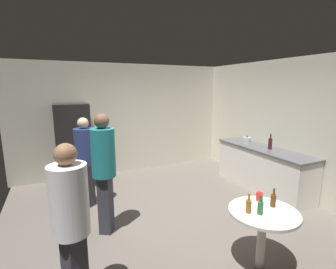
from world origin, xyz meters
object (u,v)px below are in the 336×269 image
object	(u,v)px
foreground_table	(263,219)
person_in_white_shirt	(71,218)
wine_bottle_on_counter	(270,143)
person_in_navy_shirt	(85,156)
beer_bottle_brown	(273,200)
beer_bottle_green	(260,207)
refrigerator	(73,145)
plastic_cup_red	(259,197)
person_in_teal_shirt	(104,165)
beer_bottle_amber	(249,206)
kettle	(247,140)

from	to	relation	value
foreground_table	person_in_white_shirt	size ratio (longest dim) A/B	0.48
wine_bottle_on_counter	person_in_navy_shirt	bearing A→B (deg)	166.00
beer_bottle_brown	person_in_navy_shirt	distance (m)	3.08
beer_bottle_green	beer_bottle_brown	bearing A→B (deg)	14.19
foreground_table	wine_bottle_on_counter	bearing A→B (deg)	41.76
beer_bottle_brown	person_in_navy_shirt	size ratio (longest dim) A/B	0.14
refrigerator	wine_bottle_on_counter	size ratio (longest dim) A/B	5.81
wine_bottle_on_counter	plastic_cup_red	xyz separation A→B (m)	(-1.66, -1.40, -0.23)
beer_bottle_green	person_in_teal_shirt	distance (m)	2.14
beer_bottle_brown	person_in_white_shirt	size ratio (longest dim) A/B	0.14
beer_bottle_amber	person_in_navy_shirt	distance (m)	2.86
foreground_table	plastic_cup_red	size ratio (longest dim) A/B	7.27
foreground_table	beer_bottle_amber	world-z (taller)	beer_bottle_amber
person_in_teal_shirt	wine_bottle_on_counter	bearing A→B (deg)	31.65
foreground_table	person_in_white_shirt	xyz separation A→B (m)	(-2.05, 0.31, 0.35)
kettle	person_in_white_shirt	world-z (taller)	person_in_white_shirt
person_in_navy_shirt	person_in_teal_shirt	bearing A→B (deg)	-26.44
refrigerator	plastic_cup_red	distance (m)	3.96
beer_bottle_brown	person_in_teal_shirt	size ratio (longest dim) A/B	0.13
kettle	wine_bottle_on_counter	xyz separation A→B (m)	(0.07, -0.59, 0.05)
person_in_teal_shirt	beer_bottle_brown	bearing A→B (deg)	-11.16
person_in_white_shirt	person_in_navy_shirt	xyz separation A→B (m)	(0.37, 2.18, -0.03)
kettle	wine_bottle_on_counter	world-z (taller)	wine_bottle_on_counter
beer_bottle_green	beer_bottle_amber	bearing A→B (deg)	139.30
person_in_teal_shirt	person_in_navy_shirt	size ratio (longest dim) A/B	1.09
plastic_cup_red	kettle	bearing A→B (deg)	51.29
refrigerator	plastic_cup_red	bearing A→B (deg)	-60.66
beer_bottle_green	person_in_navy_shirt	world-z (taller)	person_in_navy_shirt
kettle	beer_bottle_amber	distance (m)	2.90
wine_bottle_on_counter	plastic_cup_red	distance (m)	2.19
beer_bottle_green	person_in_navy_shirt	distance (m)	2.98
foreground_table	beer_bottle_brown	bearing A→B (deg)	10.10
refrigerator	plastic_cup_red	world-z (taller)	refrigerator
person_in_white_shirt	person_in_teal_shirt	xyz separation A→B (m)	(0.53, 1.22, 0.07)
person_in_teal_shirt	person_in_white_shirt	bearing A→B (deg)	-83.03
refrigerator	kettle	size ratio (longest dim) A/B	7.38
beer_bottle_amber	person_in_navy_shirt	size ratio (longest dim) A/B	0.14
wine_bottle_on_counter	beer_bottle_amber	size ratio (longest dim) A/B	1.35
beer_bottle_amber	person_in_navy_shirt	world-z (taller)	person_in_navy_shirt
foreground_table	beer_bottle_brown	size ratio (longest dim) A/B	3.48
beer_bottle_amber	person_in_white_shirt	world-z (taller)	person_in_white_shirt
kettle	wine_bottle_on_counter	size ratio (longest dim) A/B	0.79
foreground_table	beer_bottle_green	distance (m)	0.21
beer_bottle_green	person_in_teal_shirt	world-z (taller)	person_in_teal_shirt
plastic_cup_red	person_in_teal_shirt	xyz separation A→B (m)	(-1.67, 1.32, 0.26)
refrigerator	person_in_teal_shirt	bearing A→B (deg)	-82.91
beer_bottle_green	person_in_navy_shirt	bearing A→B (deg)	122.11
foreground_table	person_in_navy_shirt	size ratio (longest dim) A/B	0.49
person_in_white_shirt	refrigerator	bearing A→B (deg)	62.02
wine_bottle_on_counter	beer_bottle_green	distance (m)	2.53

